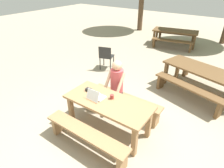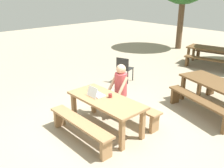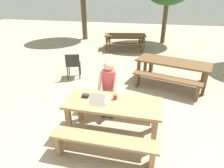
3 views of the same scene
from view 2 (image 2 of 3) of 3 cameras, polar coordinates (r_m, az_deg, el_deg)
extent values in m
plane|color=tan|center=(5.70, -1.37, -10.06)|extent=(30.00, 30.00, 0.00)
cube|color=#9E754C|center=(5.37, -1.43, -3.60)|extent=(1.80, 0.78, 0.05)
cube|color=#9E754C|center=(5.95, -8.61, -5.18)|extent=(0.09, 0.09, 0.68)
cube|color=#9E754C|center=(4.85, 2.27, -11.39)|extent=(0.09, 0.09, 0.68)
cube|color=#9E754C|center=(6.25, -4.20, -3.64)|extent=(0.09, 0.09, 0.68)
cube|color=#9E754C|center=(5.22, 6.89, -9.02)|extent=(0.09, 0.09, 0.68)
cube|color=#9E754C|center=(5.12, -7.31, -8.54)|extent=(1.79, 0.30, 0.05)
cube|color=#9E754C|center=(5.82, -11.79, -7.51)|extent=(0.08, 0.24, 0.41)
cube|color=#9E754C|center=(4.70, -1.36, -14.54)|extent=(0.08, 0.24, 0.41)
cube|color=#9E754C|center=(5.92, 3.65, -4.15)|extent=(1.79, 0.30, 0.05)
cube|color=#9E754C|center=(6.53, -1.41, -3.77)|extent=(0.08, 0.24, 0.41)
cube|color=#9E754C|center=(5.56, 9.55, -8.79)|extent=(0.08, 0.24, 0.41)
cube|color=white|center=(5.53, -3.21, -2.49)|extent=(0.31, 0.23, 0.02)
cube|color=white|center=(5.40, -4.47, -1.80)|extent=(0.30, 0.10, 0.21)
cube|color=black|center=(5.40, -4.42, -1.76)|extent=(0.28, 0.08, 0.19)
cube|color=black|center=(5.79, -4.64, -1.20)|extent=(0.13, 0.09, 0.06)
cylinder|color=#99332D|center=(5.40, -0.40, -2.64)|extent=(0.08, 0.08, 0.09)
cylinder|color=#333847|center=(6.11, 0.14, -5.37)|extent=(0.10, 0.10, 0.45)
cylinder|color=#333847|center=(5.99, 1.31, -5.94)|extent=(0.10, 0.10, 0.45)
cube|color=#333847|center=(5.99, 1.36, -3.12)|extent=(0.28, 0.28, 0.12)
cylinder|color=#C64C51|center=(5.93, 2.01, -0.09)|extent=(0.30, 0.30, 0.55)
cylinder|color=#DBAD89|center=(5.97, 0.20, 0.42)|extent=(0.07, 0.32, 0.41)
cylinder|color=#DBAD89|center=(5.74, 2.47, -0.45)|extent=(0.07, 0.32, 0.41)
sphere|color=#DBAD89|center=(5.80, 2.06, 3.38)|extent=(0.23, 0.23, 0.23)
cube|color=#262626|center=(8.33, 3.03, 3.55)|extent=(0.55, 0.55, 0.02)
cube|color=#262626|center=(8.10, 2.38, 4.55)|extent=(0.43, 0.15, 0.39)
cylinder|color=#262626|center=(8.49, 4.73, 2.21)|extent=(0.04, 0.04, 0.44)
cylinder|color=#262626|center=(8.65, 2.46, 2.62)|extent=(0.04, 0.04, 0.44)
cylinder|color=#262626|center=(8.16, 3.58, 1.47)|extent=(0.04, 0.04, 0.44)
cylinder|color=#262626|center=(8.33, 1.24, 1.91)|extent=(0.04, 0.04, 0.44)
cube|color=brown|center=(6.72, 23.38, -0.16)|extent=(2.26, 1.38, 0.05)
cube|color=brown|center=(7.25, 15.75, -0.83)|extent=(0.11, 0.11, 0.69)
cube|color=brown|center=(7.66, 19.25, -0.05)|extent=(0.11, 0.11, 0.69)
cube|color=brown|center=(6.36, 19.15, -3.35)|extent=(1.91, 0.82, 0.05)
cube|color=brown|center=(7.01, 14.11, -2.59)|extent=(0.14, 0.25, 0.42)
cube|color=brown|center=(7.88, 21.43, -0.81)|extent=(0.14, 0.25, 0.42)
cube|color=brown|center=(10.80, 22.10, 7.39)|extent=(2.11, 1.18, 0.05)
cube|color=brown|center=(10.85, 16.86, 6.14)|extent=(0.11, 0.11, 0.66)
cube|color=brown|center=(11.42, 17.98, 6.72)|extent=(0.11, 0.11, 0.66)
cube|color=brown|center=(10.26, 20.90, 5.27)|extent=(1.81, 0.63, 0.05)
cube|color=brown|center=(10.54, 16.64, 4.96)|extent=(0.12, 0.25, 0.38)
cube|color=brown|center=(11.47, 22.79, 6.55)|extent=(1.81, 0.63, 0.05)
cube|color=brown|center=(11.73, 18.91, 6.27)|extent=(0.12, 0.25, 0.38)
cylinder|color=brown|center=(13.42, 15.26, 13.51)|extent=(0.29, 0.29, 2.73)
camera|label=1|loc=(1.98, -22.54, 18.89)|focal=30.23mm
camera|label=3|loc=(3.06, -39.24, 9.94)|focal=30.69mm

